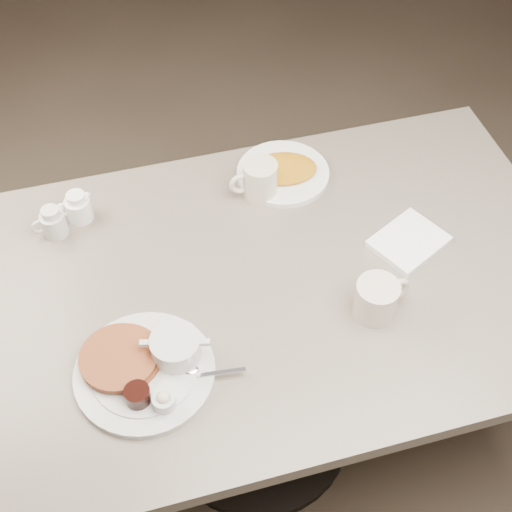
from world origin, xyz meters
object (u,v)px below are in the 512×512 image
object	(u,v)px
coffee_mug_far	(259,180)
creamer_left	(53,223)
creamer_right	(78,207)
hash_plate	(283,172)
coffee_mug_near	(378,298)
main_plate	(147,365)
diner_table	(258,324)

from	to	relation	value
coffee_mug_far	creamer_left	xyz separation A→B (m)	(-0.51, 0.01, -0.01)
creamer_right	creamer_left	bearing A→B (deg)	-151.47
coffee_mug_far	hash_plate	xyz separation A→B (m)	(0.08, 0.05, -0.04)
coffee_mug_near	creamer_left	size ratio (longest dim) A/B	1.58
main_plate	hash_plate	distance (m)	0.65
coffee_mug_near	creamer_right	bearing A→B (deg)	142.65
creamer_left	hash_plate	distance (m)	0.59
diner_table	creamer_right	size ratio (longest dim) A/B	15.34
creamer_left	hash_plate	world-z (taller)	creamer_left
main_plate	creamer_right	world-z (taller)	creamer_right
main_plate	coffee_mug_near	bearing A→B (deg)	1.80
coffee_mug_far	hash_plate	size ratio (longest dim) A/B	0.44
main_plate	hash_plate	bearing A→B (deg)	47.77
coffee_mug_far	creamer_left	size ratio (longest dim) A/B	1.37
main_plate	creamer_right	bearing A→B (deg)	100.43
main_plate	creamer_left	world-z (taller)	creamer_left
creamer_right	hash_plate	xyz separation A→B (m)	(0.52, 0.01, -0.02)
coffee_mug_far	coffee_mug_near	bearing A→B (deg)	-70.07
creamer_left	coffee_mug_near	bearing A→B (deg)	-32.57
coffee_mug_far	hash_plate	distance (m)	0.10
diner_table	main_plate	size ratio (longest dim) A/B	3.96
coffee_mug_far	diner_table	bearing A→B (deg)	-105.82
coffee_mug_far	creamer_left	distance (m)	0.51
coffee_mug_near	creamer_right	distance (m)	0.75
diner_table	creamer_left	bearing A→B (deg)	147.47
diner_table	coffee_mug_near	world-z (taller)	coffee_mug_near
diner_table	creamer_right	distance (m)	0.52
coffee_mug_near	diner_table	bearing A→B (deg)	147.37
coffee_mug_far	creamer_right	world-z (taller)	coffee_mug_far
main_plate	creamer_left	xyz separation A→B (m)	(-0.15, 0.44, 0.01)
creamer_left	hash_plate	size ratio (longest dim) A/B	0.32
creamer_left	creamer_right	xyz separation A→B (m)	(0.06, 0.03, -0.00)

